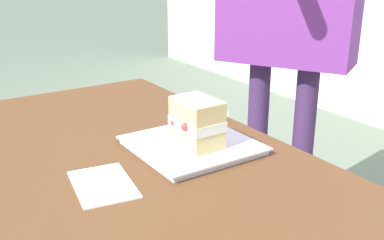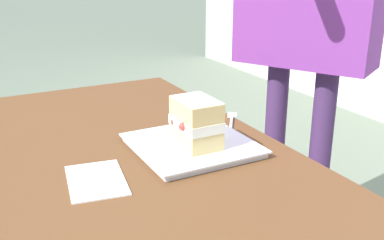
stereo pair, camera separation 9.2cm
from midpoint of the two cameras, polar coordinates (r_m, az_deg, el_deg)
patio_table at (r=1.04m, az=-10.43°, el=-10.69°), size 1.12×0.85×0.73m
dessert_plate at (r=1.02m, az=2.59°, el=-3.19°), size 0.25×0.25×0.02m
cake_slice at (r=0.98m, az=3.19°, el=-0.38°), size 0.11×0.09×0.10m
dessert_fork at (r=1.18m, az=7.08°, el=-0.36°), size 0.15×0.11×0.01m
paper_napkin at (r=0.89m, az=-8.95°, el=-7.39°), size 0.17×0.13×0.00m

